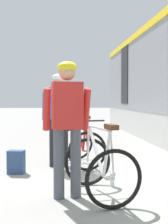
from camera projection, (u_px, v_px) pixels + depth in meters
ground_plane at (130, 180)px, 4.78m from camera, size 80.00×80.00×0.00m
cyclist_near_in_red at (67, 117)px, 3.89m from camera, size 0.64×0.36×1.76m
cyclist_far_in_blue at (59, 111)px, 5.74m from camera, size 0.64×0.35×1.76m
bicycle_near_white at (99, 166)px, 3.98m from camera, size 0.91×1.19×0.99m
bicycle_far_red at (81, 144)px, 5.88m from camera, size 0.84×1.15×0.99m
backpack_on_platform at (16, 162)px, 5.21m from camera, size 0.31×0.23×0.40m
water_bottle_near_the_bikes at (112, 180)px, 4.43m from camera, size 0.07×0.07×0.20m
water_bottle_by_the_backpack at (18, 165)px, 5.45m from camera, size 0.07×0.07×0.19m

